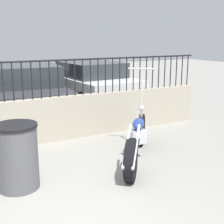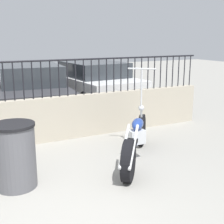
# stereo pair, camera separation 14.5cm
# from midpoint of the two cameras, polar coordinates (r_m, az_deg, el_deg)

# --- Properties ---
(ground_plane) EXTENTS (40.00, 40.00, 0.00)m
(ground_plane) POSITION_cam_midpoint_polar(r_m,az_deg,el_deg) (3.91, -10.05, -19.31)
(ground_plane) COLOR gray
(low_wall) EXTENTS (8.91, 0.18, 0.92)m
(low_wall) POSITION_cam_midpoint_polar(r_m,az_deg,el_deg) (6.35, -18.57, -2.22)
(low_wall) COLOR #B2A893
(low_wall) RESTS_ON ground_plane
(fence_railing) EXTENTS (8.91, 0.04, 0.76)m
(fence_railing) POSITION_cam_midpoint_polar(r_m,az_deg,el_deg) (6.16, -19.25, 6.42)
(fence_railing) COLOR black
(fence_railing) RESTS_ON low_wall
(motorcycle_blue) EXTENTS (1.54, 1.85, 1.56)m
(motorcycle_blue) POSITION_cam_midpoint_polar(r_m,az_deg,el_deg) (5.31, 3.66, -5.38)
(motorcycle_blue) COLOR black
(motorcycle_blue) RESTS_ON ground_plane
(trash_bin) EXTENTS (0.61, 0.61, 0.94)m
(trash_bin) POSITION_cam_midpoint_polar(r_m,az_deg,el_deg) (4.64, -17.82, -7.76)
(trash_bin) COLOR #56565B
(trash_bin) RESTS_ON ground_plane
(car_dark_grey) EXTENTS (2.13, 4.67, 1.38)m
(car_dark_grey) POSITION_cam_midpoint_polar(r_m,az_deg,el_deg) (9.11, -15.87, 4.13)
(car_dark_grey) COLOR black
(car_dark_grey) RESTS_ON ground_plane
(car_white) EXTENTS (2.08, 4.08, 1.34)m
(car_white) POSITION_cam_midpoint_polar(r_m,az_deg,el_deg) (10.09, -4.60, 5.42)
(car_white) COLOR black
(car_white) RESTS_ON ground_plane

